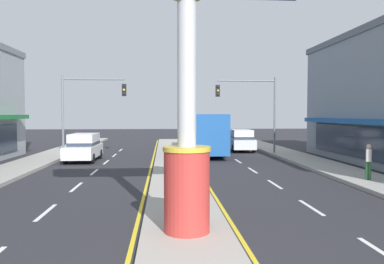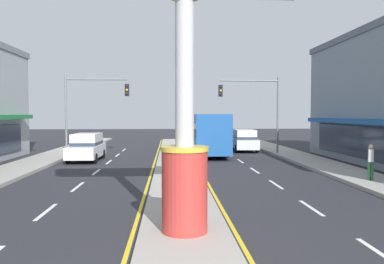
{
  "view_description": "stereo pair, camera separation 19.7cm",
  "coord_description": "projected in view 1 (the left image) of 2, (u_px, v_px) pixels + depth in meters",
  "views": [
    {
      "loc": [
        -0.6,
        -3.64,
        3.27
      ],
      "look_at": [
        0.44,
        10.47,
        2.6
      ],
      "focal_mm": 35.63,
      "sensor_mm": 36.0,
      "label": 1
    },
    {
      "loc": [
        -0.4,
        -3.65,
        3.27
      ],
      "look_at": [
        0.44,
        10.47,
        2.6
      ],
      "focal_mm": 35.63,
      "sensor_mm": 36.0,
      "label": 2
    }
  ],
  "objects": [
    {
      "name": "lane_markings",
      "position": [
        175.0,
        175.0,
        20.4
      ],
      "size": [
        9.2,
        52.0,
        0.01
      ],
      "color": "silver",
      "rests_on": "ground"
    },
    {
      "name": "sidewalk_right",
      "position": [
        347.0,
        173.0,
        20.43
      ],
      "size": [
        2.74,
        60.0,
        0.18
      ],
      "primitive_type": "cube",
      "color": "#9E9B93",
      "rests_on": "ground"
    },
    {
      "name": "district_sign",
      "position": [
        187.0,
        83.0,
        9.94
      ],
      "size": [
        6.38,
        1.28,
        7.89
      ],
      "color": "#B7332D",
      "rests_on": "median_strip"
    },
    {
      "name": "median_strip",
      "position": [
        175.0,
        170.0,
        21.75
      ],
      "size": [
        2.46,
        52.0,
        0.14
      ],
      "primitive_type": "cube",
      "color": "#A39E93",
      "rests_on": "ground"
    },
    {
      "name": "pedestrian_near_kerb",
      "position": [
        369.0,
        160.0,
        17.86
      ],
      "size": [
        0.37,
        0.46,
        1.67
      ],
      "color": "#336B3D",
      "rests_on": "sidewalk_right"
    },
    {
      "name": "traffic_light_left_side",
      "position": [
        86.0,
        101.0,
        28.76
      ],
      "size": [
        4.86,
        0.46,
        6.2
      ],
      "color": "slate",
      "rests_on": "ground"
    },
    {
      "name": "bus_near_right_lane",
      "position": [
        206.0,
        131.0,
        31.59
      ],
      "size": [
        2.9,
        11.28,
        3.26
      ],
      "color": "#1E5199",
      "rests_on": "ground"
    },
    {
      "name": "suv_near_left_lane",
      "position": [
        241.0,
        140.0,
        33.49
      ],
      "size": [
        2.1,
        4.67,
        1.9
      ],
      "color": "silver",
      "rests_on": "ground"
    },
    {
      "name": "suv_mid_left_lane",
      "position": [
        84.0,
        147.0,
        26.48
      ],
      "size": [
        2.0,
        4.62,
        1.9
      ],
      "color": "white",
      "rests_on": "ground"
    },
    {
      "name": "traffic_light_right_side",
      "position": [
        253.0,
        102.0,
        30.15
      ],
      "size": [
        4.86,
        0.46,
        6.2
      ],
      "color": "slate",
      "rests_on": "ground"
    }
  ]
}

